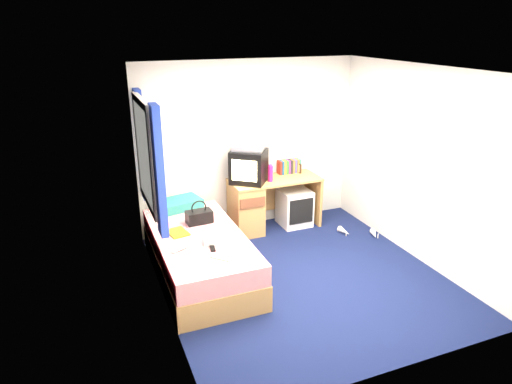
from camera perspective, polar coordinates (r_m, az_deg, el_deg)
name	(u,v)px	position (r m, az deg, el deg)	size (l,w,h in m)	color
ground	(301,277)	(5.56, 5.60, -10.48)	(3.40, 3.40, 0.00)	#0C1438
room_shell	(305,160)	(4.98, 6.17, 4.03)	(3.40, 3.40, 3.40)	white
bed	(200,255)	(5.47, -7.02, -7.87)	(1.01, 2.00, 0.54)	tan
pillow	(179,204)	(6.10, -9.58, -1.49)	(0.56, 0.35, 0.12)	#175795
desk	(257,203)	(6.56, 0.09, -1.44)	(1.30, 0.55, 0.75)	tan
storage_cube	(294,207)	(6.80, 4.82, -1.92)	(0.43, 0.43, 0.54)	white
crt_tv	(249,166)	(6.32, -0.92, 3.24)	(0.63, 0.62, 0.46)	black
vcr	(249,147)	(6.25, -0.92, 5.62)	(0.42, 0.30, 0.08)	#AAABAC
book_row	(289,166)	(6.77, 4.16, 3.21)	(0.34, 0.13, 0.20)	maroon
picture_frame	(299,168)	(6.81, 5.35, 3.00)	(0.02, 0.12, 0.14)	#311D10
pink_water_bottle	(270,174)	(6.39, 1.81, 2.29)	(0.07, 0.07, 0.22)	#D51E71
aerosol_can	(262,173)	(6.51, 0.74, 2.37)	(0.05, 0.05, 0.16)	white
handbag	(199,216)	(5.62, -7.11, -3.03)	(0.32, 0.19, 0.29)	black
towel	(219,237)	(5.14, -4.59, -5.62)	(0.32, 0.27, 0.11)	silver
magazine	(178,233)	(5.42, -9.77, -5.01)	(0.21, 0.28, 0.01)	gold
water_bottle	(180,247)	(5.01, -9.46, -6.81)	(0.07, 0.07, 0.20)	white
colour_swatch_fan	(220,258)	(4.80, -4.48, -8.24)	(0.22, 0.06, 0.01)	orange
remote_control	(212,248)	(5.01, -5.48, -6.97)	(0.05, 0.16, 0.02)	black
window_assembly	(148,156)	(5.35, -13.39, 4.38)	(0.11, 1.42, 1.40)	silver
white_heels	(359,233)	(6.67, 12.78, -5.00)	(0.49, 0.47, 0.09)	silver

